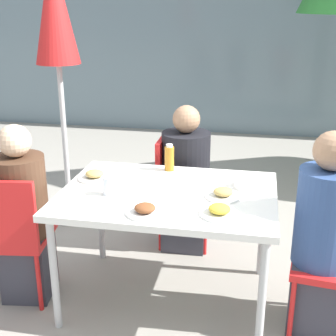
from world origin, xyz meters
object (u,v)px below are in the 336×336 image
at_px(drinking_cup, 108,186).
at_px(chair_far, 176,183).
at_px(closed_umbrella, 56,23).
at_px(person_far, 186,183).
at_px(salad_bowl, 247,184).
at_px(bottle, 169,158).
at_px(chair_right, 331,246).
at_px(person_right, 322,240).
at_px(chair_left, 11,230).
at_px(person_left, 23,219).

bearing_deg(drinking_cup, chair_far, 74.24).
xyz_separation_m(chair_far, closed_umbrella, (-0.99, 0.25, 1.15)).
height_order(person_far, salad_bowl, person_far).
bearing_deg(chair_far, bottle, 2.82).
distance_m(chair_right, person_far, 1.21).
distance_m(person_right, chair_far, 1.31).
relative_size(chair_far, salad_bowl, 5.40).
distance_m(closed_umbrella, salad_bowl, 1.96).
height_order(chair_right, drinking_cup, chair_right).
bearing_deg(chair_far, closed_umbrella, -104.36).
relative_size(person_right, chair_far, 1.39).
bearing_deg(bottle, person_far, 80.05).
distance_m(chair_far, bottle, 0.51).
height_order(chair_left, chair_far, same).
xyz_separation_m(person_far, salad_bowl, (0.46, -0.55, 0.24)).
height_order(chair_left, person_right, person_right).
distance_m(chair_left, chair_right, 1.88).
relative_size(chair_left, drinking_cup, 7.91).
bearing_deg(chair_right, chair_far, -30.59).
height_order(bottle, drinking_cup, bottle).
xyz_separation_m(person_left, bottle, (0.82, 0.50, 0.28)).
relative_size(chair_right, person_right, 0.72).
xyz_separation_m(chair_right, person_right, (-0.06, -0.07, 0.07)).
height_order(chair_right, chair_far, same).
bearing_deg(chair_left, drinking_cup, 1.93).
bearing_deg(drinking_cup, person_far, 68.30).
xyz_separation_m(chair_right, bottle, (-1.01, 0.41, 0.33)).
xyz_separation_m(person_far, drinking_cup, (-0.33, -0.82, 0.27)).
distance_m(chair_far, salad_bowl, 0.85).
xyz_separation_m(person_left, person_right, (1.77, 0.01, 0.03)).
bearing_deg(person_right, closed_umbrella, -22.48).
relative_size(chair_right, chair_far, 1.00).
distance_m(person_far, drinking_cup, 0.92).
bearing_deg(bottle, person_right, -27.19).
relative_size(chair_right, salad_bowl, 5.40).
xyz_separation_m(chair_left, drinking_cup, (0.59, 0.10, 0.29)).
distance_m(person_left, chair_far, 1.19).
height_order(chair_left, salad_bowl, chair_left).
bearing_deg(closed_umbrella, salad_bowl, -28.88).
height_order(chair_right, person_right, person_right).
distance_m(chair_right, salad_bowl, 0.59).
height_order(closed_umbrella, drinking_cup, closed_umbrella).
height_order(person_far, closed_umbrella, closed_umbrella).
bearing_deg(closed_umbrella, bottle, -31.90).
relative_size(chair_far, closed_umbrella, 0.39).
bearing_deg(person_left, salad_bowl, 4.11).
bearing_deg(bottle, salad_bowl, -22.44).
distance_m(chair_right, chair_far, 1.30).
relative_size(person_left, drinking_cup, 10.51).
xyz_separation_m(person_right, bottle, (-0.95, 0.49, 0.26)).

